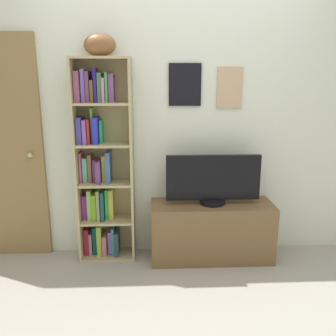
# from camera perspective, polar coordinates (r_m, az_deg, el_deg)

# --- Properties ---
(ground) EXTENTS (5.20, 5.20, 0.04)m
(ground) POSITION_cam_1_polar(r_m,az_deg,el_deg) (2.61, 3.11, -23.92)
(ground) COLOR #9C978E
(back_wall) EXTENTS (4.80, 0.08, 2.58)m
(back_wall) POSITION_cam_1_polar(r_m,az_deg,el_deg) (3.20, 1.45, 8.73)
(back_wall) COLOR silver
(back_wall) RESTS_ON ground
(bookshelf) EXTENTS (0.49, 0.25, 1.76)m
(bookshelf) POSITION_cam_1_polar(r_m,az_deg,el_deg) (3.17, -10.70, 0.15)
(bookshelf) COLOR tan
(bookshelf) RESTS_ON ground
(football) EXTENTS (0.29, 0.22, 0.18)m
(football) POSITION_cam_1_polar(r_m,az_deg,el_deg) (3.06, -10.85, 18.73)
(football) COLOR brown
(football) RESTS_ON bookshelf
(tv_stand) EXTENTS (1.08, 0.39, 0.52)m
(tv_stand) POSITION_cam_1_polar(r_m,az_deg,el_deg) (3.27, 6.96, -9.95)
(tv_stand) COLOR brown
(tv_stand) RESTS_ON ground
(television) EXTENTS (0.82, 0.22, 0.44)m
(television) POSITION_cam_1_polar(r_m,az_deg,el_deg) (3.11, 7.21, -1.91)
(television) COLOR black
(television) RESTS_ON tv_stand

